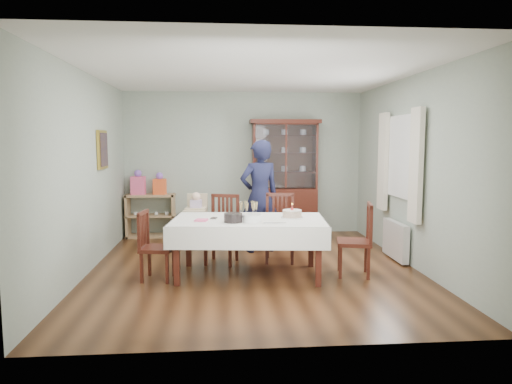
{
  "coord_description": "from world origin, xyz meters",
  "views": [
    {
      "loc": [
        -0.47,
        -6.23,
        1.77
      ],
      "look_at": [
        0.05,
        0.2,
        1.06
      ],
      "focal_mm": 32.0,
      "sensor_mm": 36.0,
      "label": 1
    }
  ],
  "objects": [
    {
      "name": "gift_bag_pink",
      "position": [
        -1.96,
        2.26,
        1.0
      ],
      "size": [
        0.26,
        0.19,
        0.46
      ],
      "color": "#F55A89",
      "rests_on": "sideboard"
    },
    {
      "name": "cutlery",
      "position": [
        -0.59,
        -0.27,
        0.77
      ],
      "size": [
        0.14,
        0.18,
        0.01
      ],
      "primitive_type": null,
      "rotation": [
        0.0,
        0.0,
        -0.18
      ],
      "color": "silver",
      "rests_on": "dining_table"
    },
    {
      "name": "picture_frame",
      "position": [
        -2.22,
        0.8,
        1.65
      ],
      "size": [
        0.04,
        0.48,
        0.58
      ],
      "primitive_type": "cube",
      "color": "gold",
      "rests_on": "room_shell"
    },
    {
      "name": "gift_bag_orange",
      "position": [
        -1.57,
        2.26,
        0.98
      ],
      "size": [
        0.24,
        0.18,
        0.41
      ],
      "color": "#F45926",
      "rests_on": "sideboard"
    },
    {
      "name": "floor",
      "position": [
        0.0,
        0.0,
        0.0
      ],
      "size": [
        5.0,
        5.0,
        0.0
      ],
      "primitive_type": "plane",
      "color": "#593319",
      "rests_on": "ground"
    },
    {
      "name": "room_shell",
      "position": [
        0.0,
        0.53,
        1.7
      ],
      "size": [
        5.0,
        5.0,
        5.0
      ],
      "color": "#9EAA99",
      "rests_on": "floor"
    },
    {
      "name": "radiator",
      "position": [
        2.16,
        0.3,
        0.3
      ],
      "size": [
        0.1,
        0.8,
        0.55
      ],
      "primitive_type": "cube",
      "color": "white",
      "rests_on": "floor"
    },
    {
      "name": "woman",
      "position": [
        0.17,
        0.98,
        0.9
      ],
      "size": [
        0.76,
        0.61,
        1.8
      ],
      "primitive_type": "imported",
      "rotation": [
        0.0,
        0.0,
        3.45
      ],
      "color": "black",
      "rests_on": "floor"
    },
    {
      "name": "napkin_stack",
      "position": [
        -0.71,
        -0.44,
        0.77
      ],
      "size": [
        0.18,
        0.18,
        0.02
      ],
      "primitive_type": "cube",
      "rotation": [
        0.0,
        0.0,
        -0.22
      ],
      "color": "#F55A89",
      "rests_on": "dining_table"
    },
    {
      "name": "chair_end_left",
      "position": [
        -1.29,
        -0.43,
        0.26
      ],
      "size": [
        0.46,
        0.46,
        0.89
      ],
      "rotation": [
        0.0,
        0.0,
        1.42
      ],
      "color": "#451711",
      "rests_on": "floor"
    },
    {
      "name": "curtain_right",
      "position": [
        2.16,
        0.92,
        1.45
      ],
      "size": [
        0.07,
        0.3,
        1.55
      ],
      "primitive_type": "cube",
      "color": "silver",
      "rests_on": "room_shell"
    },
    {
      "name": "curtain_left",
      "position": [
        2.16,
        -0.32,
        1.45
      ],
      "size": [
        0.07,
        0.3,
        1.55
      ],
      "primitive_type": "cube",
      "color": "silver",
      "rests_on": "room_shell"
    },
    {
      "name": "high_chair",
      "position": [
        -0.84,
        0.94,
        0.38
      ],
      "size": [
        0.49,
        0.49,
        0.98
      ],
      "rotation": [
        0.0,
        0.0,
        -0.13
      ],
      "color": "black",
      "rests_on": "floor"
    },
    {
      "name": "plate_stack_white",
      "position": [
        -0.06,
        -0.57,
        0.81
      ],
      "size": [
        0.29,
        0.29,
        0.1
      ],
      "primitive_type": "cylinder",
      "rotation": [
        0.0,
        0.0,
        0.28
      ],
      "color": "white",
      "rests_on": "dining_table"
    },
    {
      "name": "sideboard",
      "position": [
        -1.75,
        2.28,
        0.4
      ],
      "size": [
        0.9,
        0.38,
        0.8
      ],
      "color": "tan",
      "rests_on": "floor"
    },
    {
      "name": "cake_knife",
      "position": [
        0.21,
        -0.68,
        0.77
      ],
      "size": [
        0.28,
        0.03,
        0.01
      ],
      "primitive_type": "cube",
      "rotation": [
        0.0,
        0.0,
        0.01
      ],
      "color": "silver",
      "rests_on": "dining_table"
    },
    {
      "name": "chair_far_left",
      "position": [
        -0.44,
        0.34,
        0.29
      ],
      "size": [
        0.56,
        0.56,
        0.99
      ],
      "rotation": [
        0.0,
        0.0,
        -0.31
      ],
      "color": "#451711",
      "rests_on": "floor"
    },
    {
      "name": "chair_end_right",
      "position": [
        1.31,
        -0.44,
        0.29
      ],
      "size": [
        0.52,
        0.52,
        0.96
      ],
      "rotation": [
        0.0,
        0.0,
        -1.79
      ],
      "color": "#451711",
      "rests_on": "floor"
    },
    {
      "name": "window",
      "position": [
        2.22,
        0.3,
        1.55
      ],
      "size": [
        0.04,
        1.02,
        1.22
      ],
      "primitive_type": "cube",
      "color": "white",
      "rests_on": "room_shell"
    },
    {
      "name": "china_cabinet",
      "position": [
        0.75,
        2.26,
        1.12
      ],
      "size": [
        1.3,
        0.48,
        2.18
      ],
      "color": "#451711",
      "rests_on": "floor"
    },
    {
      "name": "birthday_cake",
      "position": [
        0.49,
        -0.32,
        0.81
      ],
      "size": [
        0.29,
        0.29,
        0.2
      ],
      "color": "white",
      "rests_on": "dining_table"
    },
    {
      "name": "dining_table",
      "position": [
        -0.09,
        -0.34,
        0.38
      ],
      "size": [
        2.1,
        1.34,
        0.76
      ],
      "rotation": [
        0.0,
        0.0,
        -0.1
      ],
      "color": "#451711",
      "rests_on": "floor"
    },
    {
      "name": "champagne_tray",
      "position": [
        -0.09,
        -0.22,
        0.82
      ],
      "size": [
        0.35,
        0.35,
        0.21
      ],
      "color": "silver",
      "rests_on": "dining_table"
    },
    {
      "name": "chair_far_right",
      "position": [
        0.41,
        0.36,
        0.3
      ],
      "size": [
        0.51,
        0.51,
        1.0
      ],
      "rotation": [
        0.0,
        0.0,
        -0.14
      ],
      "color": "#451711",
      "rests_on": "floor"
    },
    {
      "name": "plate_stack_dark",
      "position": [
        -0.3,
        -0.55,
        0.82
      ],
      "size": [
        0.28,
        0.28,
        0.11
      ],
      "primitive_type": "cylinder",
      "rotation": [
        0.0,
        0.0,
        -0.21
      ],
      "color": "black",
      "rests_on": "dining_table"
    }
  ]
}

